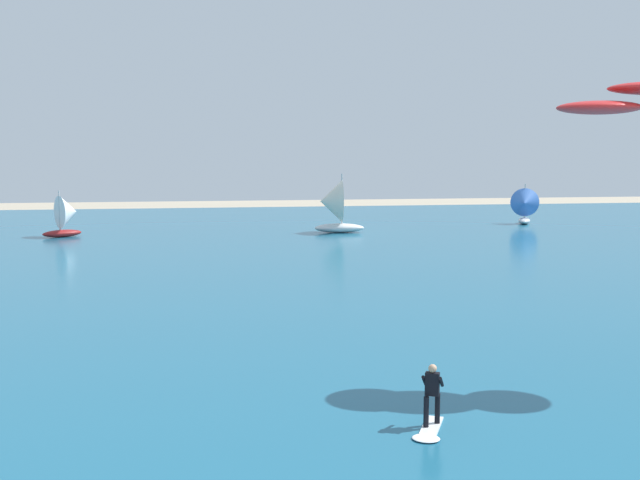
{
  "coord_description": "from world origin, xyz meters",
  "views": [
    {
      "loc": [
        -2.3,
        -6.25,
        7.18
      ],
      "look_at": [
        1.12,
        14.04,
        4.83
      ],
      "focal_mm": 42.52,
      "sensor_mm": 36.0,
      "label": 1
    }
  ],
  "objects": [
    {
      "name": "kitesurfer",
      "position": [
        3.65,
        11.87,
        0.7
      ],
      "size": [
        1.37,
        2.0,
        1.67
      ],
      "color": "white",
      "rests_on": "ocean"
    },
    {
      "name": "sailboat_anchored_offshore",
      "position": [
        30.67,
        65.31,
        1.95
      ],
      "size": [
        3.22,
        3.6,
        4.03
      ],
      "color": "silver",
      "rests_on": "ocean"
    },
    {
      "name": "sailboat_far_right",
      "position": [
        10.06,
        60.3,
        2.52
      ],
      "size": [
        4.59,
        3.92,
        5.29
      ],
      "color": "silver",
      "rests_on": "ocean"
    },
    {
      "name": "sailboat_outermost",
      "position": [
        -12.92,
        60.89,
        1.92
      ],
      "size": [
        3.56,
        3.16,
        3.97
      ],
      "color": "maroon",
      "rests_on": "ocean"
    },
    {
      "name": "ocean",
      "position": [
        0.0,
        49.13,
        0.05
      ],
      "size": [
        160.0,
        90.0,
        0.1
      ],
      "primitive_type": "cube",
      "color": "#1E607F",
      "rests_on": "ground"
    }
  ]
}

